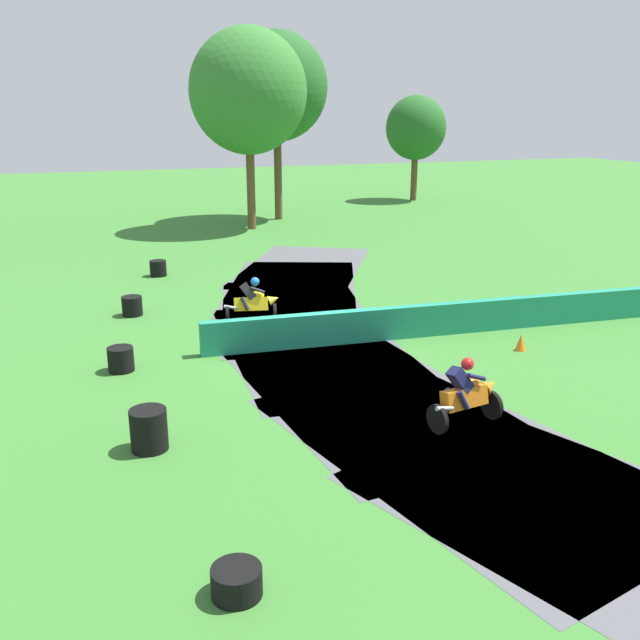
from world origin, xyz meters
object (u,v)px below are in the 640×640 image
Objects in this scene: tire_stack_mid_b at (121,359)px; motorcycle_lead_yellow at (253,302)px; motorcycle_chase_orange at (467,394)px; tire_stack_near at (158,268)px; tire_stack_mid_a at (132,306)px; traffic_cone at (521,342)px; tire_stack_far at (149,430)px; tire_stack_extra_a at (237,582)px.

motorcycle_lead_yellow is at bearing 34.66° from tire_stack_mid_b.
motorcycle_lead_yellow is at bearing 105.37° from motorcycle_chase_orange.
tire_stack_mid_a is at bearing -105.65° from tire_stack_near.
tire_stack_near is (-1.91, 7.14, -0.34)m from motorcycle_lead_yellow.
tire_stack_near is (-4.18, 15.38, -0.35)m from motorcycle_chase_orange.
tire_stack_near reaches higher than traffic_cone.
tire_stack_far reaches higher than traffic_cone.
tire_stack_near is at bearing 74.35° from tire_stack_mid_a.
motorcycle_lead_yellow reaches higher than tire_stack_mid_b.
motorcycle_lead_yellow reaches higher than tire_stack_extra_a.
tire_stack_far reaches higher than tire_stack_near.
tire_stack_near is 1.00× the size of tire_stack_mid_b.
motorcycle_chase_orange is 2.69× the size of tire_stack_mid_a.
tire_stack_mid_b is at bearing 139.33° from motorcycle_chase_orange.
tire_stack_far is (0.18, -4.39, 0.10)m from tire_stack_mid_b.
tire_stack_far is at bearing -87.71° from tire_stack_mid_b.
motorcycle_chase_orange reaches higher than tire_stack_far.
motorcycle_lead_yellow is 2.74× the size of tire_stack_near.
motorcycle_chase_orange is 6.25m from tire_stack_far.
tire_stack_mid_a is at bearing 143.79° from traffic_cone.
tire_stack_near is at bearing 105.20° from motorcycle_chase_orange.
tire_stack_far is (-0.53, -9.21, 0.10)m from tire_stack_mid_a.
motorcycle_chase_orange is at bearing -61.27° from tire_stack_mid_a.
tire_stack_mid_a and tire_stack_mid_b have the same top height.
tire_stack_far is (-6.15, 1.04, -0.25)m from motorcycle_chase_orange.
tire_stack_mid_b is 0.78× the size of tire_stack_far.
tire_stack_far is (-1.97, -14.34, 0.10)m from tire_stack_near.
tire_stack_near is 1.43× the size of traffic_cone.
tire_stack_extra_a is at bearing -82.57° from tire_stack_far.
tire_stack_extra_a is at bearing -143.39° from traffic_cone.
traffic_cone is at bearing 36.61° from tire_stack_extra_a.
motorcycle_lead_yellow is 4.95m from tire_stack_mid_b.
motorcycle_chase_orange reaches higher than tire_stack_mid_a.
motorcycle_lead_yellow is 3.91× the size of traffic_cone.
traffic_cone is (7.92, -11.98, -0.08)m from tire_stack_near.
tire_stack_near is 5.33m from tire_stack_mid_a.
motorcycle_lead_yellow is at bearing -74.99° from tire_stack_near.
tire_stack_extra_a is at bearing -147.77° from motorcycle_chase_orange.
tire_stack_mid_a is at bearing 86.68° from tire_stack_far.
traffic_cone is at bearing 42.32° from motorcycle_chase_orange.
motorcycle_chase_orange reaches higher than tire_stack_extra_a.
tire_stack_near and tire_stack_mid_a have the same top height.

